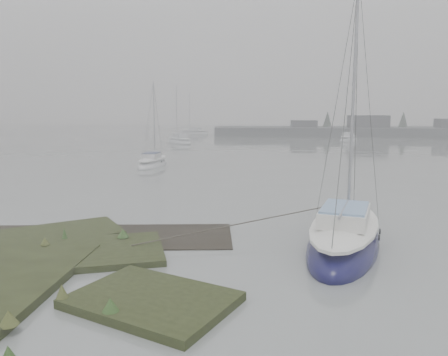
# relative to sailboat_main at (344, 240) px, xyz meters

# --- Properties ---
(ground) EXTENTS (160.00, 160.00, 0.00)m
(ground) POSITION_rel_sailboat_main_xyz_m (-5.59, 26.08, -0.28)
(ground) COLOR slate
(ground) RESTS_ON ground
(far_shoreline) EXTENTS (60.00, 8.00, 4.15)m
(far_shoreline) POSITION_rel_sailboat_main_xyz_m (21.25, 57.97, 0.57)
(far_shoreline) COLOR #4C4F51
(far_shoreline) RESTS_ON ground
(sailboat_main) EXTENTS (3.90, 6.78, 9.10)m
(sailboat_main) POSITION_rel_sailboat_main_xyz_m (0.00, 0.00, 0.00)
(sailboat_main) COLOR #0E0D39
(sailboat_main) RESTS_ON ground
(sailboat_white) EXTENTS (2.03, 4.99, 6.87)m
(sailboat_white) POSITION_rel_sailboat_main_xyz_m (-10.79, 19.01, -0.07)
(sailboat_white) COLOR silver
(sailboat_white) RESTS_ON ground
(sailboat_far_a) EXTENTS (4.71, 5.66, 7.92)m
(sailboat_far_a) POSITION_rel_sailboat_main_xyz_m (-12.69, 40.95, -0.04)
(sailboat_far_a) COLOR silver
(sailboat_far_a) RESTS_ON ground
(sailboat_far_b) EXTENTS (3.97, 5.30, 7.23)m
(sailboat_far_b) POSITION_rel_sailboat_main_xyz_m (9.53, 47.21, -0.06)
(sailboat_far_b) COLOR #AEB4B9
(sailboat_far_b) RESTS_ON ground
(sailboat_far_c) EXTENTS (5.70, 3.38, 7.65)m
(sailboat_far_c) POSITION_rel_sailboat_main_xyz_m (-13.69, 59.96, -0.05)
(sailboat_far_c) COLOR silver
(sailboat_far_c) RESTS_ON ground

